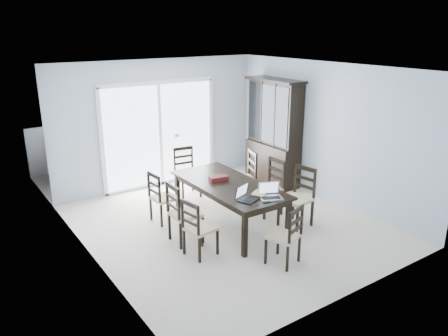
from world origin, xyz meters
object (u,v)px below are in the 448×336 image
(chair_left_near, at_px, (196,223))
(chair_right_far, at_px, (247,171))
(dining_table, at_px, (229,188))
(cell_phone, at_px, (267,202))
(laptop_silver, at_px, (271,195))
(laptop_dark, at_px, (249,197))
(chair_left_far, at_px, (160,192))
(chair_end_far, at_px, (186,166))
(chair_end_near, at_px, (289,230))
(chair_left_mid, at_px, (180,207))
(chair_right_mid, at_px, (271,180))
(game_box, at_px, (218,178))
(hot_tub, at_px, (127,151))
(chair_right_near, at_px, (300,190))
(china_hutch, at_px, (274,133))

(chair_left_near, xyz_separation_m, chair_right_far, (1.85, 1.23, 0.08))
(dining_table, height_order, cell_phone, cell_phone)
(laptop_silver, bearing_deg, laptop_dark, 178.74)
(chair_left_far, xyz_separation_m, chair_right_far, (1.75, -0.12, 0.07))
(chair_end_far, xyz_separation_m, laptop_dark, (-0.29, -2.42, 0.22))
(chair_left_near, bearing_deg, cell_phone, 58.97)
(chair_end_near, relative_size, chair_end_far, 0.92)
(chair_left_mid, height_order, chair_end_far, chair_left_mid)
(chair_right_mid, xyz_separation_m, game_box, (-1.00, 0.19, 0.19))
(chair_right_far, height_order, chair_end_far, chair_right_far)
(dining_table, relative_size, chair_right_far, 1.88)
(chair_left_near, relative_size, hot_tub, 0.43)
(laptop_dark, bearing_deg, cell_phone, -77.21)
(chair_left_near, xyz_separation_m, laptop_silver, (1.13, -0.31, 0.27))
(chair_right_near, height_order, game_box, chair_right_near)
(chair_right_far, xyz_separation_m, chair_end_far, (-0.73, 1.03, -0.04))
(dining_table, bearing_deg, chair_left_far, 139.82)
(chair_right_mid, xyz_separation_m, laptop_silver, (-0.80, -0.93, 0.20))
(cell_phone, relative_size, game_box, 0.38)
(chair_left_far, bearing_deg, chair_left_near, -8.28)
(chair_right_far, height_order, laptop_dark, chair_right_far)
(dining_table, bearing_deg, chair_end_far, 85.65)
(cell_phone, xyz_separation_m, game_box, (-0.05, 1.20, 0.03))
(chair_right_near, distance_m, hot_tub, 4.40)
(cell_phone, distance_m, hot_tub, 4.56)
(chair_left_mid, relative_size, laptop_dark, 2.96)
(chair_left_mid, bearing_deg, dining_table, 97.23)
(china_hutch, height_order, chair_right_far, china_hutch)
(chair_right_near, bearing_deg, laptop_silver, 98.43)
(chair_right_near, xyz_separation_m, hot_tub, (-1.31, 4.19, -0.10))
(laptop_dark, relative_size, cell_phone, 3.31)
(chair_right_mid, bearing_deg, chair_left_near, 109.18)
(cell_phone, bearing_deg, chair_left_mid, 150.88)
(chair_left_near, bearing_deg, laptop_dark, 69.38)
(china_hutch, distance_m, chair_left_far, 3.00)
(cell_phone, bearing_deg, chair_left_near, 172.10)
(chair_end_near, bearing_deg, cell_phone, 66.80)
(dining_table, xyz_separation_m, chair_right_mid, (0.94, 0.02, -0.07))
(china_hutch, xyz_separation_m, chair_right_mid, (-1.09, -1.23, -0.47))
(chair_end_near, bearing_deg, dining_table, 69.15)
(laptop_dark, bearing_deg, chair_left_far, 94.33)
(dining_table, xyz_separation_m, game_box, (-0.06, 0.22, 0.11))
(hot_tub, bearing_deg, chair_left_mid, -100.36)
(cell_phone, bearing_deg, chair_right_mid, 60.39)
(cell_phone, bearing_deg, chair_left_far, 130.58)
(chair_left_mid, distance_m, chair_right_mid, 1.92)
(china_hutch, distance_m, chair_end_near, 3.50)
(laptop_silver, bearing_deg, chair_left_far, 145.83)
(chair_left_far, relative_size, chair_end_far, 0.95)
(chair_left_mid, xyz_separation_m, chair_end_far, (1.10, 1.76, -0.01))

